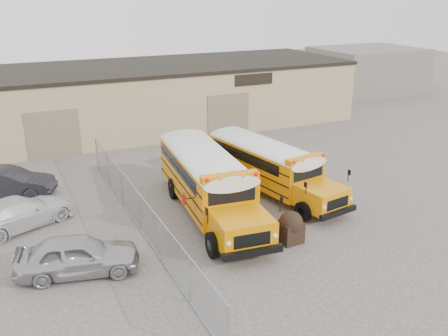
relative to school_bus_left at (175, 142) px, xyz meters
name	(u,v)px	position (x,y,z in m)	size (l,w,h in m)	color
ground	(294,232)	(1.92, -9.66, -1.71)	(120.00, 120.00, 0.00)	#4A4644
warehouse	(153,95)	(1.92, 10.33, 0.67)	(30.20, 10.20, 4.67)	tan
chainlink_fence	(139,211)	(-4.08, -6.66, -0.81)	(0.07, 18.07, 1.81)	#93969B
distant_building_right	(367,70)	(25.92, 14.34, 0.49)	(10.00, 8.00, 4.40)	slate
school_bus_left	(175,142)	(0.00, 0.00, 0.00)	(3.58, 10.28, 2.95)	orange
school_bus_right	(212,138)	(2.41, 0.31, -0.19)	(3.62, 9.23, 2.63)	orange
tarp_bundle	(291,227)	(1.28, -10.38, -1.00)	(1.01, 1.01, 1.37)	black
car_silver	(78,255)	(-7.13, -9.16, -0.95)	(1.79, 4.44, 1.51)	#B3B3B8
car_white	(18,213)	(-8.83, -4.16, -1.01)	(1.97, 4.84, 1.40)	silver
car_dark	(8,183)	(-9.05, -0.19, -0.96)	(1.58, 4.53, 1.49)	black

